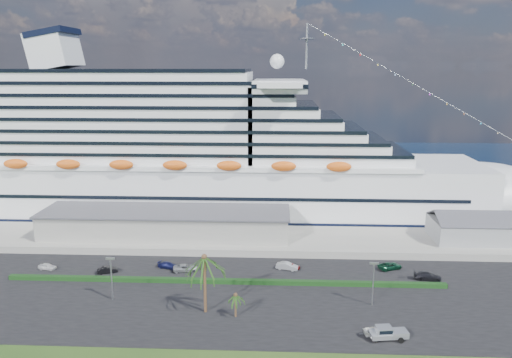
{
  "coord_description": "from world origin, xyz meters",
  "views": [
    {
      "loc": [
        2.69,
        -76.57,
        42.62
      ],
      "look_at": [
        -2.23,
        30.0,
        18.5
      ],
      "focal_mm": 35.0,
      "sensor_mm": 36.0,
      "label": 1
    }
  ],
  "objects_px": {
    "parked_car_3": "(168,265)",
    "boat_trailer": "(378,331)",
    "pickup_truck": "(388,332)",
    "cruise_ship": "(195,158)"
  },
  "relations": [
    {
      "from": "parked_car_3",
      "to": "boat_trailer",
      "type": "distance_m",
      "value": 47.7
    },
    {
      "from": "boat_trailer",
      "to": "pickup_truck",
      "type": "bearing_deg",
      "value": -22.42
    },
    {
      "from": "pickup_truck",
      "to": "boat_trailer",
      "type": "bearing_deg",
      "value": 157.58
    },
    {
      "from": "parked_car_3",
      "to": "boat_trailer",
      "type": "height_order",
      "value": "boat_trailer"
    },
    {
      "from": "pickup_truck",
      "to": "boat_trailer",
      "type": "xyz_separation_m",
      "value": [
        -1.48,
        0.61,
        -0.15
      ]
    },
    {
      "from": "cruise_ship",
      "to": "parked_car_3",
      "type": "bearing_deg",
      "value": -89.17
    },
    {
      "from": "cruise_ship",
      "to": "pickup_truck",
      "type": "relative_size",
      "value": 30.52
    },
    {
      "from": "cruise_ship",
      "to": "pickup_truck",
      "type": "distance_m",
      "value": 81.11
    },
    {
      "from": "parked_car_3",
      "to": "pickup_truck",
      "type": "relative_size",
      "value": 0.72
    },
    {
      "from": "pickup_truck",
      "to": "boat_trailer",
      "type": "height_order",
      "value": "pickup_truck"
    }
  ]
}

